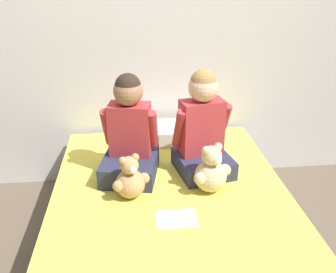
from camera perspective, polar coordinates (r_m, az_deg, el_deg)
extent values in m
plane|color=brown|center=(2.26, 0.82, -19.90)|extent=(14.00, 14.00, 0.00)
cube|color=silver|center=(2.65, -1.85, 17.83)|extent=(8.00, 0.06, 2.50)
cube|color=#473828|center=(2.18, 0.84, -17.88)|extent=(1.37, 1.96, 0.22)
cube|color=white|center=(2.05, 0.87, -13.76)|extent=(1.35, 1.92, 0.19)
cube|color=#E5D64C|center=(1.98, 0.89, -11.34)|extent=(1.36, 1.94, 0.03)
cube|color=#282D47|center=(2.21, -6.10, -4.77)|extent=(0.38, 0.42, 0.13)
cube|color=#B23338|center=(2.15, -6.10, 1.13)|extent=(0.27, 0.19, 0.32)
sphere|color=#9E7051|center=(2.06, -6.42, 7.21)|extent=(0.17, 0.17, 0.17)
sphere|color=#2D2319|center=(2.05, -6.46, 8.00)|extent=(0.15, 0.15, 0.15)
cylinder|color=#B23338|center=(2.18, -9.71, 1.45)|extent=(0.08, 0.15, 0.26)
cylinder|color=#B23338|center=(2.13, -2.43, 1.19)|extent=(0.08, 0.15, 0.26)
cube|color=#282D47|center=(2.25, 5.65, -4.31)|extent=(0.38, 0.39, 0.11)
cube|color=#B23338|center=(2.19, 5.39, 1.51)|extent=(0.28, 0.19, 0.34)
sphere|color=beige|center=(2.10, 5.67, 7.84)|extent=(0.18, 0.18, 0.18)
sphere|color=#A37A42|center=(2.09, 5.71, 8.65)|extent=(0.16, 0.16, 0.16)
cylinder|color=#B23338|center=(2.13, 1.77, 1.23)|extent=(0.08, 0.16, 0.28)
cylinder|color=#B23338|center=(2.24, 8.85, 2.17)|extent=(0.08, 0.16, 0.28)
sphere|color=tan|center=(2.01, -6.05, -7.54)|extent=(0.17, 0.17, 0.17)
sphere|color=tan|center=(1.94, -6.22, -4.62)|extent=(0.10, 0.10, 0.10)
sphere|color=beige|center=(1.91, -5.67, -5.34)|extent=(0.05, 0.05, 0.05)
sphere|color=tan|center=(1.91, -7.28, -3.86)|extent=(0.04, 0.04, 0.04)
sphere|color=tan|center=(1.94, -5.27, -3.33)|extent=(0.04, 0.04, 0.04)
sphere|color=tan|center=(1.96, -7.99, -7.87)|extent=(0.06, 0.06, 0.06)
sphere|color=tan|center=(2.01, -3.83, -6.69)|extent=(0.06, 0.06, 0.06)
sphere|color=#D1B78E|center=(2.06, 6.82, -6.33)|extent=(0.19, 0.19, 0.19)
sphere|color=#D1B78E|center=(1.99, 7.02, -3.09)|extent=(0.12, 0.12, 0.12)
sphere|color=white|center=(1.96, 7.88, -3.82)|extent=(0.05, 0.05, 0.05)
sphere|color=#D1B78E|center=(1.95, 6.12, -2.24)|extent=(0.05, 0.05, 0.05)
sphere|color=#D1B78E|center=(1.99, 8.04, -1.65)|extent=(0.05, 0.05, 0.05)
sphere|color=#D1B78E|center=(1.99, 5.14, -6.73)|extent=(0.07, 0.07, 0.07)
sphere|color=#D1B78E|center=(2.08, 9.11, -5.32)|extent=(0.07, 0.07, 0.07)
cube|color=silver|center=(2.63, -1.20, 0.52)|extent=(0.55, 0.28, 0.11)
cube|color=white|center=(1.88, 1.47, -13.03)|extent=(0.21, 0.15, 0.00)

